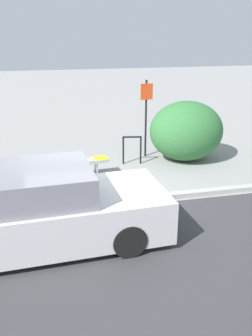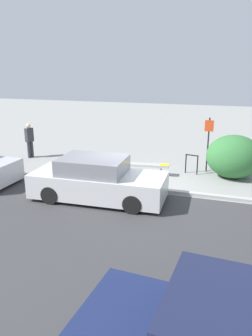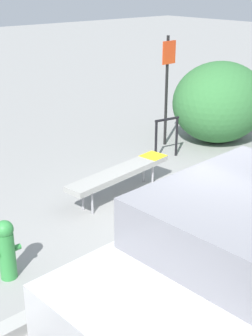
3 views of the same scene
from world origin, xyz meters
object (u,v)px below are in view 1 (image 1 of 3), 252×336
object	(u,v)px
bike_rack	(132,147)
parked_car_near	(39,211)
bench	(69,163)
sign_post	(146,112)

from	to	relation	value
bike_rack	parked_car_near	xyz separation A→B (m)	(-2.64, -3.81, 0.15)
bike_rack	parked_car_near	size ratio (longest dim) A/B	0.18
bench	parked_car_near	bearing A→B (deg)	-111.42
bench	parked_car_near	xyz separation A→B (m)	(-0.78, -3.04, 0.23)
bench	bike_rack	bearing A→B (deg)	15.54
bench	sign_post	size ratio (longest dim) A/B	0.92
sign_post	bike_rack	bearing A→B (deg)	-134.41
bench	bike_rack	distance (m)	2.02
bench	parked_car_near	distance (m)	3.15
bench	sign_post	world-z (taller)	sign_post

